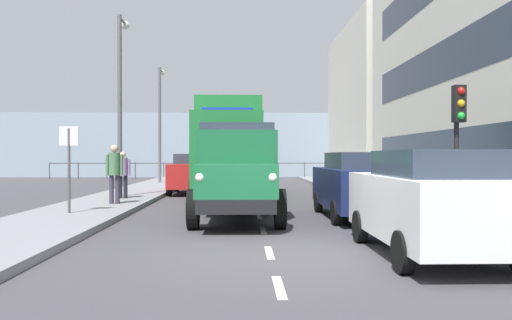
{
  "coord_description": "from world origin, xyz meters",
  "views": [
    {
      "loc": [
        0.46,
        8.25,
        1.63
      ],
      "look_at": [
        -0.03,
        -9.26,
        1.49
      ],
      "focal_mm": 35.15,
      "sensor_mm": 36.0,
      "label": 1
    }
  ],
  "objects_px": {
    "lorry_cargo_green": "(230,145)",
    "lamp_post_promenade": "(121,89)",
    "car_red_oppositeside_0": "(193,173)",
    "traffic_light_near": "(458,121)",
    "street_sign": "(69,154)",
    "lamp_post_far": "(160,114)",
    "pedestrian_strolling": "(123,171)",
    "car_navy_kerbside_1": "(359,184)",
    "car_white_kerbside_near": "(430,201)",
    "truck_vintage_green": "(237,174)",
    "pedestrian_with_bag": "(114,169)"
  },
  "relations": [
    {
      "from": "car_red_oppositeside_0",
      "to": "traffic_light_near",
      "type": "height_order",
      "value": "traffic_light_near"
    },
    {
      "from": "traffic_light_near",
      "to": "truck_vintage_green",
      "type": "bearing_deg",
      "value": -3.81
    },
    {
      "from": "car_navy_kerbside_1",
      "to": "lamp_post_promenade",
      "type": "bearing_deg",
      "value": -36.36
    },
    {
      "from": "truck_vintage_green",
      "to": "car_red_oppositeside_0",
      "type": "relative_size",
      "value": 1.43
    },
    {
      "from": "lorry_cargo_green",
      "to": "lamp_post_far",
      "type": "relative_size",
      "value": 1.27
    },
    {
      "from": "street_sign",
      "to": "pedestrian_strolling",
      "type": "bearing_deg",
      "value": -94.0
    },
    {
      "from": "pedestrian_strolling",
      "to": "lamp_post_far",
      "type": "xyz_separation_m",
      "value": [
        0.45,
        -10.8,
        2.9
      ]
    },
    {
      "from": "traffic_light_near",
      "to": "lamp_post_promenade",
      "type": "relative_size",
      "value": 0.48
    },
    {
      "from": "truck_vintage_green",
      "to": "car_red_oppositeside_0",
      "type": "distance_m",
      "value": 9.49
    },
    {
      "from": "car_navy_kerbside_1",
      "to": "pedestrian_strolling",
      "type": "xyz_separation_m",
      "value": [
        7.23,
        -4.59,
        0.21
      ]
    },
    {
      "from": "car_navy_kerbside_1",
      "to": "car_red_oppositeside_0",
      "type": "bearing_deg",
      "value": -59.08
    },
    {
      "from": "lamp_post_promenade",
      "to": "lamp_post_far",
      "type": "distance_m",
      "value": 9.86
    },
    {
      "from": "car_white_kerbside_near",
      "to": "lamp_post_far",
      "type": "distance_m",
      "value": 21.99
    },
    {
      "from": "lamp_post_far",
      "to": "pedestrian_strolling",
      "type": "bearing_deg",
      "value": 92.4
    },
    {
      "from": "car_red_oppositeside_0",
      "to": "car_white_kerbside_near",
      "type": "bearing_deg",
      "value": 110.84
    },
    {
      "from": "lorry_cargo_green",
      "to": "traffic_light_near",
      "type": "distance_m",
      "value": 9.95
    },
    {
      "from": "traffic_light_near",
      "to": "pedestrian_with_bag",
      "type": "bearing_deg",
      "value": -20.77
    },
    {
      "from": "car_navy_kerbside_1",
      "to": "lorry_cargo_green",
      "type": "bearing_deg",
      "value": -63.48
    },
    {
      "from": "car_white_kerbside_near",
      "to": "pedestrian_strolling",
      "type": "bearing_deg",
      "value": -52.93
    },
    {
      "from": "lamp_post_far",
      "to": "street_sign",
      "type": "relative_size",
      "value": 2.88
    },
    {
      "from": "car_red_oppositeside_0",
      "to": "street_sign",
      "type": "xyz_separation_m",
      "value": [
        2.35,
        8.6,
        0.79
      ]
    },
    {
      "from": "truck_vintage_green",
      "to": "pedestrian_with_bag",
      "type": "xyz_separation_m",
      "value": [
        3.83,
        -3.14,
        0.05
      ]
    },
    {
      "from": "pedestrian_with_bag",
      "to": "lamp_post_far",
      "type": "xyz_separation_m",
      "value": [
        0.68,
        -12.86,
        2.78
      ]
    },
    {
      "from": "street_sign",
      "to": "car_red_oppositeside_0",
      "type": "bearing_deg",
      "value": -105.3
    },
    {
      "from": "truck_vintage_green",
      "to": "car_white_kerbside_near",
      "type": "distance_m",
      "value": 5.41
    },
    {
      "from": "lamp_post_far",
      "to": "car_navy_kerbside_1",
      "type": "bearing_deg",
      "value": 116.52
    },
    {
      "from": "truck_vintage_green",
      "to": "lamp_post_far",
      "type": "relative_size",
      "value": 0.87
    },
    {
      "from": "lamp_post_far",
      "to": "traffic_light_near",
      "type": "bearing_deg",
      "value": 121.2
    },
    {
      "from": "car_red_oppositeside_0",
      "to": "lorry_cargo_green",
      "type": "bearing_deg",
      "value": 136.75
    },
    {
      "from": "car_navy_kerbside_1",
      "to": "traffic_light_near",
      "type": "height_order",
      "value": "traffic_light_near"
    },
    {
      "from": "pedestrian_with_bag",
      "to": "pedestrian_strolling",
      "type": "xyz_separation_m",
      "value": [
        0.23,
        -2.05,
        -0.13
      ]
    },
    {
      "from": "lamp_post_promenade",
      "to": "street_sign",
      "type": "relative_size",
      "value": 2.95
    },
    {
      "from": "street_sign",
      "to": "lamp_post_promenade",
      "type": "bearing_deg",
      "value": -90.21
    },
    {
      "from": "car_red_oppositeside_0",
      "to": "truck_vintage_green",
      "type": "bearing_deg",
      "value": 102.29
    },
    {
      "from": "car_navy_kerbside_1",
      "to": "car_red_oppositeside_0",
      "type": "height_order",
      "value": "same"
    },
    {
      "from": "lorry_cargo_green",
      "to": "lamp_post_promenade",
      "type": "xyz_separation_m",
      "value": [
        3.97,
        1.59,
        2.02
      ]
    },
    {
      "from": "lamp_post_promenade",
      "to": "lamp_post_far",
      "type": "xyz_separation_m",
      "value": [
        0.16,
        -9.86,
        -0.09
      ]
    },
    {
      "from": "lorry_cargo_green",
      "to": "car_white_kerbside_near",
      "type": "height_order",
      "value": "lorry_cargo_green"
    },
    {
      "from": "lorry_cargo_green",
      "to": "lamp_post_far",
      "type": "distance_m",
      "value": 9.44
    },
    {
      "from": "traffic_light_near",
      "to": "lamp_post_far",
      "type": "bearing_deg",
      "value": -58.8
    },
    {
      "from": "car_white_kerbside_near",
      "to": "lorry_cargo_green",
      "type": "bearing_deg",
      "value": -73.62
    },
    {
      "from": "truck_vintage_green",
      "to": "pedestrian_with_bag",
      "type": "height_order",
      "value": "truck_vintage_green"
    },
    {
      "from": "pedestrian_with_bag",
      "to": "street_sign",
      "type": "bearing_deg",
      "value": 77.57
    },
    {
      "from": "truck_vintage_green",
      "to": "pedestrian_strolling",
      "type": "bearing_deg",
      "value": -52.0
    },
    {
      "from": "car_white_kerbside_near",
      "to": "car_navy_kerbside_1",
      "type": "relative_size",
      "value": 0.92
    },
    {
      "from": "lorry_cargo_green",
      "to": "car_red_oppositeside_0",
      "type": "height_order",
      "value": "lorry_cargo_green"
    },
    {
      "from": "lorry_cargo_green",
      "to": "car_red_oppositeside_0",
      "type": "xyz_separation_m",
      "value": [
        1.63,
        -1.54,
        -1.18
      ]
    },
    {
      "from": "lorry_cargo_green",
      "to": "pedestrian_with_bag",
      "type": "bearing_deg",
      "value": 53.15
    },
    {
      "from": "truck_vintage_green",
      "to": "lorry_cargo_green",
      "type": "bearing_deg",
      "value": -87.14
    },
    {
      "from": "car_white_kerbside_near",
      "to": "pedestrian_with_bag",
      "type": "height_order",
      "value": "pedestrian_with_bag"
    }
  ]
}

